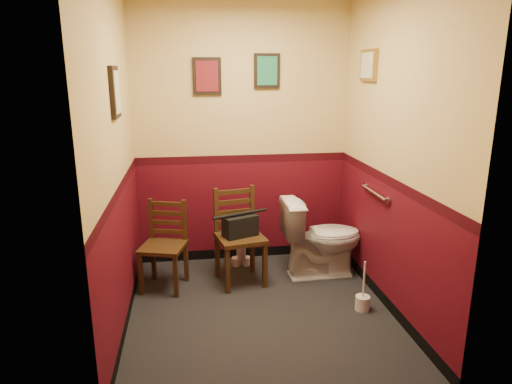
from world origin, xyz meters
TOP-DOWN VIEW (x-y plane):
  - floor at (0.00, 0.00)m, footprint 2.20×2.40m
  - wall_back at (0.00, 1.20)m, footprint 2.20×0.00m
  - wall_front at (0.00, -1.20)m, footprint 2.20×0.00m
  - wall_left at (-1.10, 0.00)m, footprint 0.00×2.40m
  - wall_right at (1.10, 0.00)m, footprint 0.00×2.40m
  - grab_bar at (1.07, 0.25)m, footprint 0.05×0.56m
  - framed_print_back_a at (-0.35, 1.18)m, footprint 0.28×0.04m
  - framed_print_back_b at (0.25, 1.18)m, footprint 0.26×0.04m
  - framed_print_left at (-1.08, 0.10)m, footprint 0.04×0.30m
  - framed_print_right at (1.08, 0.60)m, footprint 0.04×0.34m
  - toilet at (0.72, 0.65)m, footprint 0.81×0.46m
  - toilet_brush at (0.88, -0.09)m, footprint 0.13×0.13m
  - chair_left at (-0.82, 0.62)m, footprint 0.48×0.48m
  - chair_right at (-0.11, 0.64)m, footprint 0.50×0.50m
  - handbag at (-0.10, 0.60)m, footprint 0.36×0.27m
  - tp_stack at (-0.05, 0.98)m, footprint 0.20×0.12m

SIDE VIEW (x-z plane):
  - floor at x=0.00m, z-range 0.00..0.00m
  - toilet_brush at x=0.88m, z-range -0.15..0.30m
  - tp_stack at x=-0.05m, z-range -0.02..0.24m
  - toilet at x=0.72m, z-range 0.00..0.78m
  - chair_left at x=-0.82m, z-range 0.00..0.83m
  - chair_right at x=-0.11m, z-range 0.00..0.92m
  - handbag at x=-0.10m, z-range 0.46..0.70m
  - grab_bar at x=1.07m, z-range 0.92..0.98m
  - wall_back at x=0.00m, z-range 0.00..2.70m
  - wall_front at x=0.00m, z-range 0.00..2.70m
  - wall_left at x=-1.10m, z-range 0.00..2.70m
  - wall_right at x=1.10m, z-range 0.00..2.70m
  - framed_print_left at x=-1.08m, z-range 1.66..2.04m
  - framed_print_back_a at x=-0.35m, z-range 1.77..2.13m
  - framed_print_back_b at x=0.25m, z-range 1.83..2.17m
  - framed_print_right at x=1.08m, z-range 1.91..2.19m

